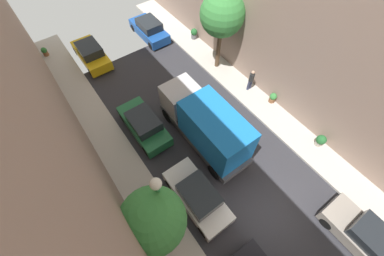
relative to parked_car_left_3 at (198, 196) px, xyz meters
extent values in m
plane|color=#2D2D33|center=(2.70, -2.72, -0.72)|extent=(32.00, 32.00, 0.00)
cube|color=#B7B2A8|center=(7.70, -2.72, -0.64)|extent=(2.00, 44.00, 0.15)
cylinder|color=black|center=(0.78, -3.76, -0.40)|extent=(0.22, 0.64, 0.64)
cube|color=white|center=(0.00, 0.04, -0.17)|extent=(1.76, 4.20, 0.76)
cube|color=#1E2328|center=(0.00, -0.11, 0.53)|extent=(1.56, 2.10, 0.64)
cylinder|color=black|center=(-0.78, 1.59, -0.40)|extent=(0.22, 0.64, 0.64)
cylinder|color=black|center=(0.78, 1.59, -0.40)|extent=(0.22, 0.64, 0.64)
cylinder|color=black|center=(-0.78, -1.51, -0.40)|extent=(0.22, 0.64, 0.64)
cylinder|color=black|center=(0.78, -1.51, -0.40)|extent=(0.22, 0.64, 0.64)
cube|color=#1E6638|center=(0.00, 5.76, -0.17)|extent=(1.76, 4.20, 0.76)
cube|color=#1E2328|center=(0.00, 5.61, 0.53)|extent=(1.56, 2.10, 0.64)
cylinder|color=black|center=(-0.78, 7.31, -0.40)|extent=(0.22, 0.64, 0.64)
cylinder|color=black|center=(0.78, 7.31, -0.40)|extent=(0.22, 0.64, 0.64)
cylinder|color=black|center=(-0.78, 4.21, -0.40)|extent=(0.22, 0.64, 0.64)
cylinder|color=black|center=(0.78, 4.21, -0.40)|extent=(0.22, 0.64, 0.64)
cube|color=gold|center=(0.00, 14.25, -0.17)|extent=(1.76, 4.20, 0.76)
cube|color=#1E2328|center=(0.00, 14.10, 0.53)|extent=(1.56, 2.10, 0.64)
cylinder|color=black|center=(-0.78, 15.80, -0.40)|extent=(0.22, 0.64, 0.64)
cylinder|color=black|center=(0.78, 15.80, -0.40)|extent=(0.22, 0.64, 0.64)
cylinder|color=black|center=(-0.78, 12.70, -0.40)|extent=(0.22, 0.64, 0.64)
cylinder|color=black|center=(0.78, 12.70, -0.40)|extent=(0.22, 0.64, 0.64)
cube|color=gray|center=(5.40, -6.49, -0.17)|extent=(1.76, 4.20, 0.76)
cube|color=#1E2328|center=(5.40, -6.64, 0.53)|extent=(1.56, 2.10, 0.64)
cylinder|color=black|center=(4.62, -4.94, -0.40)|extent=(0.22, 0.64, 0.64)
cylinder|color=black|center=(6.18, -4.94, -0.40)|extent=(0.22, 0.64, 0.64)
cube|color=#194799|center=(5.40, 14.30, -0.17)|extent=(1.76, 4.20, 0.76)
cube|color=#1E2328|center=(5.40, 14.15, 0.53)|extent=(1.56, 2.10, 0.64)
cylinder|color=black|center=(4.62, 15.85, -0.40)|extent=(0.22, 0.64, 0.64)
cylinder|color=black|center=(6.18, 15.85, -0.40)|extent=(0.22, 0.64, 0.64)
cylinder|color=black|center=(4.62, 12.75, -0.40)|extent=(0.22, 0.64, 0.64)
cylinder|color=black|center=(6.18, 12.75, -0.40)|extent=(0.22, 0.64, 0.64)
cube|color=#4C4C51|center=(2.70, 3.03, 0.01)|extent=(2.20, 6.60, 0.50)
cube|color=#B7B7BC|center=(2.70, 5.43, 1.11)|extent=(2.10, 1.80, 1.70)
cube|color=blue|center=(2.70, 2.03, 1.46)|extent=(2.24, 4.20, 2.40)
cylinder|color=black|center=(1.72, 5.63, -0.24)|extent=(0.30, 0.96, 0.96)
cylinder|color=black|center=(3.68, 5.63, -0.24)|extent=(0.30, 0.96, 0.96)
cylinder|color=black|center=(1.72, 0.63, -0.24)|extent=(0.30, 0.96, 0.96)
cylinder|color=black|center=(3.68, 0.63, -0.24)|extent=(0.30, 0.96, 0.96)
cylinder|color=#2D334C|center=(7.92, 4.39, -0.16)|extent=(0.18, 0.18, 0.82)
cylinder|color=#2D334C|center=(8.14, 4.39, -0.16)|extent=(0.18, 0.18, 0.82)
cylinder|color=#262626|center=(8.03, 4.39, 0.57)|extent=(0.36, 0.36, 0.64)
sphere|color=tan|center=(8.03, 4.39, 1.03)|extent=(0.24, 0.24, 0.24)
cylinder|color=brown|center=(-2.58, -0.51, 0.84)|extent=(0.28, 0.28, 2.82)
sphere|color=#38843D|center=(-2.58, -0.51, 3.23)|extent=(2.62, 2.62, 2.62)
cylinder|color=brown|center=(7.69, 7.72, 1.04)|extent=(0.32, 0.32, 3.21)
sphere|color=#38843D|center=(7.69, 7.72, 3.76)|extent=(2.98, 2.98, 2.98)
cylinder|color=brown|center=(-2.91, 16.99, -0.41)|extent=(0.40, 0.40, 0.31)
sphere|color=#2D7233|center=(-2.91, 16.99, -0.08)|extent=(0.44, 0.44, 0.44)
cylinder|color=#B2A899|center=(8.25, -1.66, -0.41)|extent=(0.42, 0.42, 0.31)
sphere|color=#23602D|center=(8.25, -1.66, -0.02)|extent=(0.60, 0.60, 0.60)
cylinder|color=slate|center=(8.30, 11.61, -0.37)|extent=(0.48, 0.48, 0.40)
sphere|color=#23602D|center=(8.30, 11.61, 0.05)|extent=(0.57, 0.57, 0.57)
cylinder|color=brown|center=(8.49, 2.54, -0.41)|extent=(0.44, 0.44, 0.32)
sphere|color=#38843D|center=(8.49, 2.54, -0.05)|extent=(0.48, 0.48, 0.48)
cylinder|color=#26723F|center=(-1.90, -0.01, 2.05)|extent=(0.16, 0.16, 5.23)
sphere|color=white|center=(-1.90, -0.01, 4.88)|extent=(0.44, 0.44, 0.44)
camera|label=1|loc=(-2.61, -3.06, 12.63)|focal=22.41mm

